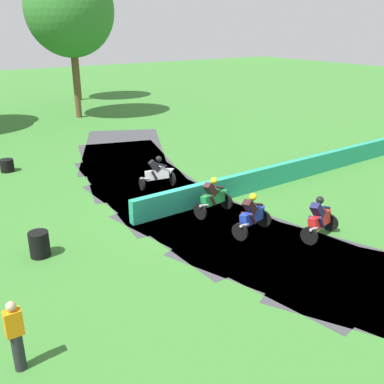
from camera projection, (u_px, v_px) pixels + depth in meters
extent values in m
plane|color=#38752D|center=(184.00, 210.00, 16.96)|extent=(120.00, 120.00, 0.00)
cube|color=#3D3D42|center=(123.00, 149.00, 25.22)|extent=(8.02, 10.36, 0.01)
cube|color=#3D3D42|center=(129.00, 165.00, 22.31)|extent=(6.90, 10.26, 0.01)
cube|color=#3D3D42|center=(147.00, 185.00, 19.53)|extent=(5.61, 9.90, 0.01)
cube|color=#3D3D42|center=(184.00, 210.00, 16.96)|extent=(4.54, 9.48, 0.01)
cube|color=#3D3D42|center=(245.00, 239.00, 14.67)|extent=(5.94, 10.01, 0.01)
cube|color=#3D3D42|center=(337.00, 273.00, 12.71)|extent=(7.19, 10.30, 0.01)
cube|color=#239375|center=(291.00, 171.00, 20.01)|extent=(16.31, 0.61, 0.90)
cylinder|color=black|center=(173.00, 179.00, 19.41)|extent=(0.21, 0.70, 0.69)
cylinder|color=black|center=(142.00, 184.00, 18.87)|extent=(0.21, 0.70, 0.69)
cube|color=silver|center=(157.00, 175.00, 19.07)|extent=(1.04, 0.51, 0.44)
ellipsoid|color=silver|center=(160.00, 168.00, 19.09)|extent=(0.49, 0.39, 0.28)
cone|color=silver|center=(171.00, 170.00, 19.31)|extent=(0.44, 0.41, 0.45)
cylinder|color=#B2B2B7|center=(145.00, 179.00, 18.75)|extent=(0.42, 0.18, 0.17)
cube|color=black|center=(154.00, 166.00, 18.96)|extent=(0.53, 0.42, 0.61)
sphere|color=black|center=(159.00, 159.00, 18.98)|extent=(0.26, 0.26, 0.26)
cylinder|color=black|center=(159.00, 164.00, 19.22)|extent=(0.43, 0.19, 0.24)
cylinder|color=black|center=(162.00, 165.00, 18.90)|extent=(0.43, 0.19, 0.24)
cylinder|color=black|center=(152.00, 174.00, 19.16)|extent=(0.27, 0.21, 0.42)
cylinder|color=black|center=(154.00, 175.00, 18.84)|extent=(0.27, 0.21, 0.42)
cylinder|color=black|center=(226.00, 202.00, 16.97)|extent=(0.20, 0.69, 0.68)
cylinder|color=black|center=(200.00, 212.00, 16.07)|extent=(0.20, 0.69, 0.68)
cube|color=#198438|center=(213.00, 199.00, 16.44)|extent=(1.04, 0.49, 0.44)
ellipsoid|color=#198438|center=(216.00, 191.00, 16.49)|extent=(0.48, 0.38, 0.28)
cone|color=#198438|center=(225.00, 191.00, 16.85)|extent=(0.44, 0.40, 0.45)
cylinder|color=#B2B2B7|center=(204.00, 206.00, 15.99)|extent=(0.42, 0.16, 0.17)
cube|color=#331919|center=(210.00, 189.00, 16.30)|extent=(0.54, 0.36, 0.60)
sphere|color=yellow|center=(214.00, 181.00, 16.37)|extent=(0.26, 0.26, 0.26)
cylinder|color=#331919|center=(212.00, 186.00, 16.60)|extent=(0.44, 0.15, 0.24)
cylinder|color=#331919|center=(219.00, 187.00, 16.34)|extent=(0.44, 0.15, 0.24)
cylinder|color=#331919|center=(206.00, 199.00, 16.45)|extent=(0.29, 0.16, 0.42)
cylinder|color=#331919|center=(213.00, 200.00, 16.19)|extent=(0.29, 0.16, 0.42)
cylinder|color=black|center=(264.00, 219.00, 15.48)|extent=(0.25, 0.67, 0.67)
cylinder|color=black|center=(240.00, 232.00, 14.51)|extent=(0.25, 0.67, 0.67)
cube|color=#1E38B2|center=(252.00, 217.00, 14.91)|extent=(1.05, 0.55, 0.43)
ellipsoid|color=#1E38B2|center=(254.00, 208.00, 14.97)|extent=(0.50, 0.40, 0.27)
cone|color=#1E38B2|center=(263.00, 208.00, 15.35)|extent=(0.46, 0.40, 0.44)
cylinder|color=#B2B2B7|center=(244.00, 225.00, 14.44)|extent=(0.42, 0.19, 0.17)
cube|color=#331919|center=(250.00, 207.00, 14.75)|extent=(0.56, 0.37, 0.60)
sphere|color=yellow|center=(253.00, 197.00, 14.83)|extent=(0.26, 0.26, 0.26)
cylinder|color=#331919|center=(250.00, 203.00, 15.06)|extent=(0.44, 0.18, 0.24)
cylinder|color=#331919|center=(259.00, 204.00, 14.82)|extent=(0.44, 0.18, 0.24)
cylinder|color=#331919|center=(244.00, 217.00, 14.90)|extent=(0.30, 0.14, 0.42)
cylinder|color=#331919|center=(253.00, 219.00, 14.66)|extent=(0.30, 0.14, 0.42)
cylinder|color=black|center=(330.00, 223.00, 15.20)|extent=(0.24, 0.70, 0.70)
cylinder|color=black|center=(309.00, 236.00, 14.24)|extent=(0.24, 0.70, 0.70)
cube|color=red|center=(319.00, 220.00, 14.65)|extent=(1.05, 0.55, 0.44)
ellipsoid|color=red|center=(321.00, 211.00, 14.71)|extent=(0.50, 0.41, 0.29)
cone|color=red|center=(329.00, 211.00, 15.08)|extent=(0.46, 0.42, 0.45)
cylinder|color=#B2B2B7|center=(314.00, 229.00, 14.18)|extent=(0.42, 0.18, 0.17)
cube|color=#1E1E4C|center=(317.00, 210.00, 14.50)|extent=(0.56, 0.37, 0.61)
sphere|color=black|center=(320.00, 200.00, 14.59)|extent=(0.26, 0.26, 0.26)
cylinder|color=#1E1E4C|center=(316.00, 206.00, 14.81)|extent=(0.44, 0.17, 0.24)
cylinder|color=#1E1E4C|center=(326.00, 208.00, 14.56)|extent=(0.44, 0.17, 0.24)
cylinder|color=#1E1E4C|center=(312.00, 221.00, 14.65)|extent=(0.30, 0.16, 0.42)
cylinder|color=#1E1E4C|center=(322.00, 222.00, 14.40)|extent=(0.30, 0.16, 0.42)
cylinder|color=black|center=(8.00, 169.00, 21.33)|extent=(0.64, 0.64, 0.20)
cylinder|color=black|center=(7.00, 165.00, 21.26)|extent=(0.64, 0.64, 0.20)
cylinder|color=black|center=(6.00, 161.00, 21.18)|extent=(0.64, 0.64, 0.20)
cylinder|color=black|center=(41.00, 253.00, 13.59)|extent=(0.61, 0.61, 0.20)
cylinder|color=black|center=(40.00, 247.00, 13.52)|extent=(0.61, 0.61, 0.20)
cylinder|color=black|center=(39.00, 241.00, 13.45)|extent=(0.61, 0.61, 0.20)
cylinder|color=black|center=(38.00, 235.00, 13.38)|extent=(0.61, 0.61, 0.20)
cylinder|color=#232328|center=(18.00, 352.00, 9.04)|extent=(0.24, 0.24, 0.86)
cube|color=orange|center=(13.00, 323.00, 8.78)|extent=(0.34, 0.22, 0.56)
sphere|color=tan|center=(11.00, 306.00, 8.64)|extent=(0.20, 0.20, 0.20)
cylinder|color=brown|center=(77.00, 70.00, 40.29)|extent=(0.44, 0.44, 5.36)
ellipsoid|color=#235B23|center=(72.00, 11.00, 38.50)|extent=(5.45, 5.45, 5.72)
cylinder|color=brown|center=(76.00, 84.00, 32.73)|extent=(0.44, 0.44, 4.95)
ellipsoid|color=#33752D|center=(69.00, 9.00, 30.91)|extent=(6.20, 6.20, 6.51)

